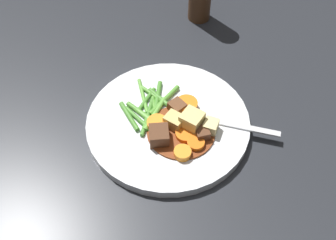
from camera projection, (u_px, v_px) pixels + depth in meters
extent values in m
plane|color=#26282D|center=(168.00, 126.00, 0.67)|extent=(3.00, 3.00, 0.00)
cylinder|color=white|center=(168.00, 123.00, 0.67)|extent=(0.26, 0.26, 0.02)
cylinder|color=brown|center=(181.00, 132.00, 0.64)|extent=(0.11, 0.11, 0.00)
cylinder|color=orange|center=(195.00, 144.00, 0.62)|extent=(0.03, 0.03, 0.01)
cylinder|color=orange|center=(159.00, 126.00, 0.64)|extent=(0.04, 0.04, 0.01)
cylinder|color=orange|center=(188.00, 106.00, 0.67)|extent=(0.05, 0.05, 0.01)
cylinder|color=orange|center=(183.00, 153.00, 0.61)|extent=(0.03, 0.03, 0.01)
cylinder|color=orange|center=(184.00, 135.00, 0.63)|extent=(0.04, 0.04, 0.01)
cube|color=#EAD68C|center=(211.00, 127.00, 0.64)|extent=(0.03, 0.03, 0.02)
cube|color=#DBBC6B|center=(174.00, 122.00, 0.64)|extent=(0.03, 0.03, 0.02)
cube|color=#E5CC7A|center=(192.00, 121.00, 0.64)|extent=(0.04, 0.04, 0.03)
cube|color=brown|center=(177.00, 107.00, 0.66)|extent=(0.02, 0.02, 0.02)
cube|color=#56331E|center=(202.00, 134.00, 0.63)|extent=(0.03, 0.03, 0.02)
cube|color=#56331E|center=(159.00, 136.00, 0.62)|extent=(0.04, 0.04, 0.02)
cylinder|color=#599E38|center=(155.00, 111.00, 0.67)|extent=(0.05, 0.04, 0.01)
cylinder|color=#599E38|center=(155.00, 97.00, 0.69)|extent=(0.07, 0.01, 0.01)
cylinder|color=#599E38|center=(143.00, 114.00, 0.66)|extent=(0.07, 0.02, 0.01)
cylinder|color=#66AD42|center=(146.00, 117.00, 0.66)|extent=(0.07, 0.01, 0.01)
cylinder|color=#4C8E33|center=(148.00, 117.00, 0.66)|extent=(0.05, 0.07, 0.01)
cylinder|color=#4C8E33|center=(145.00, 100.00, 0.68)|extent=(0.03, 0.05, 0.01)
cylinder|color=#599E38|center=(164.00, 100.00, 0.68)|extent=(0.02, 0.08, 0.01)
cylinder|color=#4C8E33|center=(163.00, 101.00, 0.68)|extent=(0.07, 0.01, 0.01)
cylinder|color=#4C8E33|center=(140.00, 120.00, 0.65)|extent=(0.07, 0.01, 0.01)
cylinder|color=#4C8E33|center=(129.00, 116.00, 0.66)|extent=(0.06, 0.02, 0.01)
cylinder|color=#4C8E33|center=(158.00, 95.00, 0.69)|extent=(0.05, 0.05, 0.01)
cylinder|color=#66AD42|center=(144.00, 95.00, 0.69)|extent=(0.07, 0.04, 0.01)
cylinder|color=#66AD42|center=(155.00, 114.00, 0.66)|extent=(0.04, 0.07, 0.01)
cube|color=silver|center=(244.00, 127.00, 0.65)|extent=(0.10, 0.07, 0.00)
cube|color=silver|center=(203.00, 119.00, 0.66)|extent=(0.03, 0.03, 0.00)
cylinder|color=silver|center=(186.00, 111.00, 0.67)|extent=(0.04, 0.03, 0.00)
cylinder|color=silver|center=(185.00, 114.00, 0.67)|extent=(0.04, 0.03, 0.00)
cylinder|color=silver|center=(184.00, 117.00, 0.66)|extent=(0.04, 0.03, 0.00)
cylinder|color=silver|center=(183.00, 119.00, 0.66)|extent=(0.04, 0.03, 0.00)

